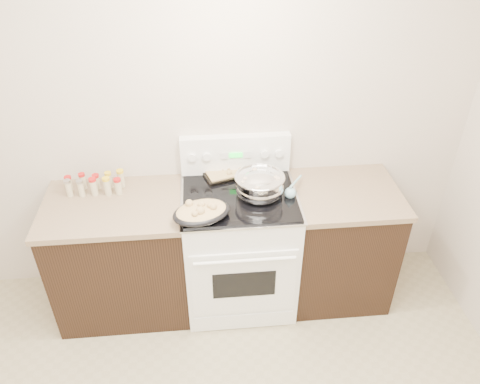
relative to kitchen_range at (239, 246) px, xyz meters
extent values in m
cube|color=beige|center=(-0.35, 0.35, 0.86)|extent=(4.00, 0.05, 2.70)
cube|color=black|center=(-0.83, 0.01, -0.05)|extent=(0.90, 0.64, 0.88)
cube|color=brown|center=(-0.83, 0.01, 0.41)|extent=(0.93, 0.67, 0.04)
cube|color=black|center=(0.73, 0.01, -0.05)|extent=(0.70, 0.64, 0.88)
cube|color=brown|center=(0.73, 0.01, 0.41)|extent=(0.73, 0.67, 0.04)
cube|color=white|center=(0.00, 0.00, -0.03)|extent=(0.76, 0.66, 0.92)
cube|color=white|center=(0.00, -0.34, -0.04)|extent=(0.70, 0.01, 0.55)
cube|color=black|center=(0.00, -0.35, -0.04)|extent=(0.42, 0.01, 0.22)
cylinder|color=white|center=(0.00, -0.38, 0.21)|extent=(0.65, 0.02, 0.02)
cube|color=white|center=(0.00, -0.34, -0.41)|extent=(0.70, 0.01, 0.14)
cube|color=silver|center=(0.00, 0.00, 0.44)|extent=(0.78, 0.68, 0.01)
cube|color=black|center=(0.00, 0.00, 0.45)|extent=(0.74, 0.64, 0.01)
cube|color=white|center=(0.00, 0.29, 0.59)|extent=(0.76, 0.07, 0.28)
cylinder|color=white|center=(-0.30, 0.24, 0.61)|extent=(0.06, 0.02, 0.06)
cylinder|color=white|center=(-0.20, 0.24, 0.61)|extent=(0.06, 0.02, 0.06)
cylinder|color=white|center=(0.20, 0.24, 0.61)|extent=(0.06, 0.02, 0.06)
cylinder|color=white|center=(0.30, 0.24, 0.61)|extent=(0.06, 0.02, 0.06)
cube|color=#19E533|center=(0.00, 0.25, 0.61)|extent=(0.09, 0.00, 0.04)
cube|color=silver|center=(-0.08, 0.25, 0.61)|extent=(0.05, 0.00, 0.05)
cube|color=silver|center=(0.08, 0.25, 0.61)|extent=(0.05, 0.00, 0.05)
ellipsoid|color=silver|center=(0.13, -0.02, 0.52)|extent=(0.40, 0.40, 0.19)
cylinder|color=silver|center=(0.13, -0.02, 0.46)|extent=(0.18, 0.18, 0.01)
torus|color=silver|center=(0.13, -0.02, 0.59)|extent=(0.33, 0.33, 0.02)
cylinder|color=silver|center=(0.13, -0.02, 0.54)|extent=(0.31, 0.31, 0.11)
cylinder|color=brown|center=(0.13, -0.02, 0.58)|extent=(0.29, 0.29, 0.00)
cube|color=#C4AE91|center=(0.10, -0.06, 0.59)|extent=(0.03, 0.03, 0.02)
cube|color=#C4AE91|center=(0.14, 0.02, 0.59)|extent=(0.04, 0.04, 0.02)
cube|color=#C4AE91|center=(0.11, 0.07, 0.59)|extent=(0.03, 0.03, 0.02)
cube|color=#C4AE91|center=(0.02, -0.06, 0.59)|extent=(0.03, 0.03, 0.02)
cube|color=#C4AE91|center=(0.08, -0.01, 0.59)|extent=(0.04, 0.04, 0.02)
cube|color=#C4AE91|center=(0.04, -0.03, 0.59)|extent=(0.03, 0.03, 0.02)
cube|color=#C4AE91|center=(0.23, -0.03, 0.59)|extent=(0.03, 0.03, 0.02)
cube|color=#C4AE91|center=(0.10, -0.14, 0.59)|extent=(0.03, 0.03, 0.02)
cube|color=#C4AE91|center=(0.25, -0.05, 0.59)|extent=(0.03, 0.03, 0.02)
cube|color=#C4AE91|center=(0.17, -0.02, 0.59)|extent=(0.03, 0.03, 0.02)
ellipsoid|color=black|center=(-0.25, -0.23, 0.49)|extent=(0.42, 0.35, 0.08)
ellipsoid|color=tan|center=(-0.25, -0.23, 0.51)|extent=(0.38, 0.32, 0.06)
sphere|color=tan|center=(-0.25, -0.21, 0.54)|extent=(0.05, 0.05, 0.05)
sphere|color=tan|center=(-0.29, -0.30, 0.54)|extent=(0.04, 0.04, 0.04)
sphere|color=tan|center=(-0.26, -0.27, 0.54)|extent=(0.05, 0.05, 0.05)
sphere|color=tan|center=(-0.18, -0.24, 0.54)|extent=(0.05, 0.05, 0.05)
sphere|color=tan|center=(-0.20, -0.22, 0.54)|extent=(0.04, 0.04, 0.04)
sphere|color=tan|center=(-0.20, -0.22, 0.54)|extent=(0.04, 0.04, 0.04)
sphere|color=tan|center=(-0.25, -0.21, 0.54)|extent=(0.04, 0.04, 0.04)
sphere|color=tan|center=(-0.33, -0.19, 0.54)|extent=(0.05, 0.05, 0.05)
cube|color=black|center=(-0.05, 0.28, 0.46)|extent=(0.42, 0.35, 0.02)
cube|color=tan|center=(-0.05, 0.28, 0.48)|extent=(0.37, 0.30, 0.02)
sphere|color=tan|center=(-0.09, 0.35, 0.49)|extent=(0.04, 0.04, 0.04)
sphere|color=tan|center=(-0.13, 0.34, 0.49)|extent=(0.04, 0.04, 0.04)
sphere|color=tan|center=(-0.14, 0.32, 0.49)|extent=(0.03, 0.03, 0.03)
sphere|color=tan|center=(-0.06, 0.32, 0.49)|extent=(0.04, 0.04, 0.04)
sphere|color=tan|center=(-0.11, 0.31, 0.49)|extent=(0.05, 0.05, 0.05)
sphere|color=tan|center=(-0.05, 0.21, 0.49)|extent=(0.04, 0.04, 0.04)
sphere|color=tan|center=(-0.05, 0.27, 0.49)|extent=(0.04, 0.04, 0.04)
sphere|color=tan|center=(0.04, 0.26, 0.49)|extent=(0.04, 0.04, 0.04)
sphere|color=tan|center=(-0.09, 0.32, 0.49)|extent=(0.04, 0.04, 0.04)
sphere|color=tan|center=(-0.09, 0.27, 0.49)|extent=(0.03, 0.03, 0.03)
cylinder|color=tan|center=(0.11, 0.03, 0.46)|extent=(0.17, 0.25, 0.01)
sphere|color=tan|center=(0.05, -0.06, 0.47)|extent=(0.04, 0.04, 0.04)
sphere|color=#87BDCA|center=(0.33, -0.06, 0.48)|extent=(0.08, 0.08, 0.08)
cylinder|color=#87BDCA|center=(0.38, 0.04, 0.51)|extent=(0.13, 0.22, 0.07)
cylinder|color=#BFB28C|center=(-1.14, 0.20, 0.47)|extent=(0.04, 0.04, 0.09)
cylinder|color=#B21414|center=(-1.14, 0.20, 0.53)|extent=(0.05, 0.05, 0.02)
cylinder|color=#BFB28C|center=(-1.04, 0.21, 0.48)|extent=(0.04, 0.04, 0.10)
cylinder|color=#B21414|center=(-1.04, 0.21, 0.54)|extent=(0.04, 0.04, 0.02)
cylinder|color=#BFB28C|center=(-0.95, 0.20, 0.48)|extent=(0.04, 0.04, 0.09)
cylinder|color=#B21414|center=(-0.95, 0.20, 0.53)|extent=(0.05, 0.05, 0.02)
cylinder|color=#BFB28C|center=(-0.87, 0.20, 0.48)|extent=(0.04, 0.04, 0.10)
cylinder|color=gold|center=(-0.87, 0.20, 0.54)|extent=(0.04, 0.04, 0.02)
cylinder|color=#BFB28C|center=(-0.79, 0.21, 0.49)|extent=(0.05, 0.05, 0.11)
cylinder|color=gold|center=(-0.79, 0.21, 0.55)|extent=(0.05, 0.05, 0.02)
cylinder|color=#BFB28C|center=(-1.12, 0.12, 0.48)|extent=(0.04, 0.04, 0.11)
cylinder|color=#B2B2B7|center=(-1.12, 0.12, 0.55)|extent=(0.05, 0.05, 0.02)
cylinder|color=#BFB28C|center=(-1.04, 0.11, 0.48)|extent=(0.04, 0.04, 0.10)
cylinder|color=#B2B2B7|center=(-1.04, 0.11, 0.54)|extent=(0.04, 0.04, 0.02)
cylinder|color=#BFB28C|center=(-0.96, 0.12, 0.48)|extent=(0.05, 0.05, 0.11)
cylinder|color=#B21414|center=(-0.96, 0.12, 0.55)|extent=(0.05, 0.05, 0.02)
cylinder|color=#BFB28C|center=(-0.87, 0.11, 0.49)|extent=(0.05, 0.05, 0.11)
cylinder|color=gold|center=(-0.87, 0.11, 0.55)|extent=(0.05, 0.05, 0.02)
cylinder|color=#BFB28C|center=(-0.80, 0.12, 0.48)|extent=(0.05, 0.05, 0.10)
cylinder|color=#B21414|center=(-0.80, 0.12, 0.54)|extent=(0.05, 0.05, 0.02)
camera|label=1|loc=(-0.23, -2.52, 2.24)|focal=35.00mm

